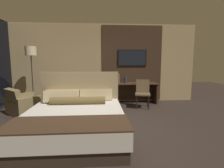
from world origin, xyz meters
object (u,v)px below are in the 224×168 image
at_px(tv, 132,58).
at_px(vase_short, 125,80).
at_px(floor_lamp, 31,56).
at_px(vase_tall, 119,78).
at_px(bed, 75,119).
at_px(desk_chair, 143,91).
at_px(desk, 133,89).
at_px(armchair_by_window, 25,105).

height_order(tv, vase_short, tv).
height_order(floor_lamp, vase_tall, floor_lamp).
bearing_deg(bed, vase_tall, 65.87).
distance_m(desk_chair, floor_lamp, 3.70).
bearing_deg(vase_tall, desk_chair, -44.87).
bearing_deg(desk, tv, 90.00).
height_order(tv, vase_tall, tv).
height_order(desk_chair, vase_tall, vase_tall).
bearing_deg(bed, tv, 58.88).
distance_m(desk_chair, vase_short, 0.85).
distance_m(bed, tv, 3.52).
relative_size(floor_lamp, vase_short, 8.73).
distance_m(desk, armchair_by_window, 3.48).
relative_size(tv, vase_tall, 3.22).
height_order(desk_chair, vase_short, vase_short).
bearing_deg(floor_lamp, tv, 9.93).
height_order(armchair_by_window, vase_tall, vase_tall).
bearing_deg(bed, armchair_by_window, 136.61).
bearing_deg(floor_lamp, desk, 5.97).
distance_m(desk, vase_tall, 0.65).
bearing_deg(vase_tall, desk, -8.42).
height_order(tv, floor_lamp, floor_lamp).
bearing_deg(bed, floor_lamp, 126.41).
distance_m(armchair_by_window, vase_short, 3.27).
distance_m(tv, vase_short, 0.84).
distance_m(bed, armchair_by_window, 2.23).
bearing_deg(desk_chair, tv, 115.74).
relative_size(bed, armchair_by_window, 1.87).
relative_size(desk_chair, vase_short, 4.03).
distance_m(floor_lamp, vase_tall, 2.95).
relative_size(armchair_by_window, vase_short, 5.43).
height_order(desk, tv, tv).
xyz_separation_m(tv, armchair_by_window, (-3.31, -1.27, -1.35)).
height_order(tv, armchair_by_window, tv).
height_order(bed, floor_lamp, floor_lamp).
xyz_separation_m(desk, vase_tall, (-0.51, 0.08, 0.39)).
xyz_separation_m(tv, desk_chair, (0.20, -0.86, -1.06)).
height_order(desk_chair, armchair_by_window, desk_chair).
height_order(bed, vase_tall, bed).
height_order(armchair_by_window, vase_short, vase_short).
bearing_deg(armchair_by_window, vase_short, -118.68).
relative_size(desk, tv, 1.61).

